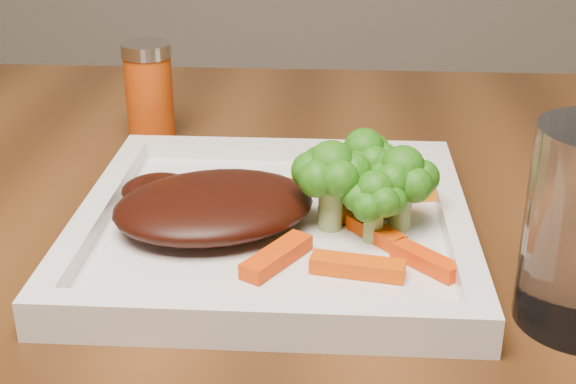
{
  "coord_description": "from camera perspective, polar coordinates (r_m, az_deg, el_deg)",
  "views": [
    {
      "loc": [
        0.29,
        -0.49,
        1.02
      ],
      "look_at": [
        0.26,
        0.01,
        0.79
      ],
      "focal_mm": 50.0,
      "sensor_mm": 36.0,
      "label": 1
    }
  ],
  "objects": [
    {
      "name": "carrot_4",
      "position": [
        0.62,
        2.08,
        0.91
      ],
      "size": [
        0.05,
        0.05,
        0.01
      ],
      "primitive_type": "cube",
      "rotation": [
        0.0,
        0.0,
        0.77
      ],
      "color": "orange",
      "rests_on": "plate"
    },
    {
      "name": "carrot_2",
      "position": [
        0.51,
        -0.81,
        -4.6
      ],
      "size": [
        0.04,
        0.06,
        0.01
      ],
      "primitive_type": "cube",
      "rotation": [
        0.0,
        0.0,
        1.02
      ],
      "color": "#D23A03",
      "rests_on": "plate"
    },
    {
      "name": "spice_shaker",
      "position": [
        0.75,
        -9.83,
        6.95
      ],
      "size": [
        0.05,
        0.05,
        0.09
      ],
      "primitive_type": "cylinder",
      "rotation": [
        0.0,
        0.0,
        0.3
      ],
      "color": "#B63D0A",
      "rests_on": "dining_table"
    },
    {
      "name": "carrot_6",
      "position": [
        0.57,
        4.75,
        -1.46
      ],
      "size": [
        0.05,
        0.03,
        0.01
      ],
      "primitive_type": "cube",
      "rotation": [
        0.0,
        0.0,
        0.35
      ],
      "color": "#CB5603",
      "rests_on": "plate"
    },
    {
      "name": "carrot_1",
      "position": [
        0.51,
        9.74,
        -4.81
      ],
      "size": [
        0.04,
        0.04,
        0.01
      ],
      "primitive_type": "cube",
      "rotation": [
        0.0,
        0.0,
        -0.81
      ],
      "color": "#D83803",
      "rests_on": "plate"
    },
    {
      "name": "broccoli_2",
      "position": [
        0.53,
        6.17,
        -0.59
      ],
      "size": [
        0.06,
        0.06,
        0.06
      ],
      "primitive_type": null,
      "rotation": [
        0.0,
        0.0,
        -0.32
      ],
      "color": "#136B11",
      "rests_on": "plate"
    },
    {
      "name": "steak",
      "position": [
        0.56,
        -5.26,
        -0.97
      ],
      "size": [
        0.17,
        0.15,
        0.03
      ],
      "primitive_type": "ellipsoid",
      "rotation": [
        0.0,
        0.0,
        0.38
      ],
      "color": "black",
      "rests_on": "plate"
    },
    {
      "name": "broccoli_0",
      "position": [
        0.58,
        5.38,
        2.2
      ],
      "size": [
        0.07,
        0.07,
        0.07
      ],
      "primitive_type": null,
      "rotation": [
        0.0,
        0.0,
        -0.4
      ],
      "color": "#137613",
      "rests_on": "plate"
    },
    {
      "name": "carrot_5",
      "position": [
        0.55,
        6.26,
        -2.84
      ],
      "size": [
        0.04,
        0.05,
        0.01
      ],
      "primitive_type": "cube",
      "rotation": [
        0.0,
        0.0,
        -0.89
      ],
      "color": "#D83E03",
      "rests_on": "plate"
    },
    {
      "name": "carrot_0",
      "position": [
        0.5,
        4.96,
        -5.3
      ],
      "size": [
        0.06,
        0.03,
        0.01
      ],
      "primitive_type": "cube",
      "rotation": [
        0.0,
        0.0,
        -0.18
      ],
      "color": "#DB4703",
      "rests_on": "plate"
    },
    {
      "name": "carrot_3",
      "position": [
        0.61,
        9.36,
        0.01
      ],
      "size": [
        0.05,
        0.02,
        0.01
      ],
      "primitive_type": "cube",
      "rotation": [
        0.0,
        0.0,
        0.15
      ],
      "color": "orange",
      "rests_on": "plate"
    },
    {
      "name": "plate",
      "position": [
        0.57,
        -1.01,
        -2.83
      ],
      "size": [
        0.27,
        0.27,
        0.01
      ],
      "primitive_type": "cube",
      "color": "white",
      "rests_on": "dining_table"
    },
    {
      "name": "broccoli_3",
      "position": [
        0.55,
        3.06,
        0.35
      ],
      "size": [
        0.08,
        0.08,
        0.06
      ],
      "primitive_type": null,
      "rotation": [
        0.0,
        0.0,
        0.33
      ],
      "color": "#137615",
      "rests_on": "plate"
    },
    {
      "name": "broccoli_1",
      "position": [
        0.55,
        8.08,
        0.51
      ],
      "size": [
        0.07,
        0.07,
        0.06
      ],
      "primitive_type": null,
      "rotation": [
        0.0,
        0.0,
        0.41
      ],
      "color": "#166811",
      "rests_on": "plate"
    }
  ]
}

